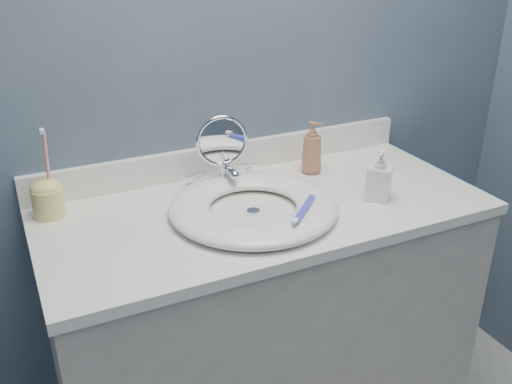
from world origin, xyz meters
TOP-DOWN VIEW (x-y plane):
  - back_wall at (0.00, 1.25)m, footprint 2.20×0.02m
  - vanity_cabinet at (0.00, 0.97)m, footprint 1.20×0.55m
  - countertop at (0.00, 0.97)m, footprint 1.22×0.57m
  - backsplash at (0.00, 1.24)m, footprint 1.22×0.02m
  - basin at (-0.05, 0.94)m, footprint 0.45×0.45m
  - drain at (-0.05, 0.94)m, footprint 0.04×0.04m
  - faucet at (-0.05, 1.14)m, footprint 0.25×0.13m
  - makeup_mirror at (-0.06, 1.12)m, footprint 0.15×0.09m
  - soap_bottle_amber at (0.23, 1.12)m, footprint 0.09×0.09m
  - soap_bottle_clear at (0.30, 0.88)m, footprint 0.09×0.09m
  - toothbrush_holder at (-0.54, 1.16)m, footprint 0.08×0.08m
  - toothbrush_lying at (0.03, 0.83)m, footprint 0.13×0.13m

SIDE VIEW (x-z plane):
  - vanity_cabinet at x=0.00m, z-range 0.00..0.85m
  - countertop at x=0.00m, z-range 0.85..0.88m
  - drain at x=-0.05m, z-range 0.88..0.89m
  - basin at x=-0.05m, z-range 0.88..0.92m
  - faucet at x=-0.05m, z-range 0.87..0.95m
  - toothbrush_lying at x=0.03m, z-range 0.92..0.93m
  - backsplash at x=0.00m, z-range 0.88..0.97m
  - toothbrush_holder at x=-0.54m, z-range 0.82..1.05m
  - soap_bottle_clear at x=0.30m, z-range 0.88..1.02m
  - soap_bottle_amber at x=0.23m, z-range 0.88..1.04m
  - makeup_mirror at x=-0.06m, z-range 0.89..1.11m
  - back_wall at x=0.00m, z-range 0.00..2.40m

